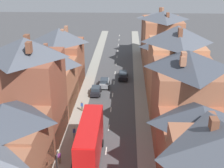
{
  "coord_description": "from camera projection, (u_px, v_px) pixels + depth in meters",
  "views": [
    {
      "loc": [
        2.44,
        -16.34,
        23.24
      ],
      "look_at": [
        -0.24,
        38.78,
        1.04
      ],
      "focal_mm": 50.0,
      "sensor_mm": 36.0,
      "label": 1
    }
  ],
  "objects": [
    {
      "name": "centre_line_dashes",
      "position": [
        113.0,
        95.0,
        57.28
      ],
      "size": [
        0.14,
        97.8,
        0.01
      ],
      "color": "silver",
      "rests_on": "ground"
    },
    {
      "name": "double_decker_bus_lead",
      "position": [
        90.0,
        142.0,
        37.47
      ],
      "size": [
        2.74,
        10.8,
        5.3
      ],
      "color": "red",
      "rests_on": "ground"
    },
    {
      "name": "pavement_right",
      "position": [
        140.0,
        91.0,
        58.88
      ],
      "size": [
        2.2,
        104.0,
        0.14
      ],
      "primitive_type": "cube",
      "color": "gray",
      "rests_on": "ground"
    },
    {
      "name": "terrace_row_left",
      "position": [
        20.0,
        116.0,
        37.11
      ],
      "size": [
        8.0,
        56.47,
        14.51
      ],
      "color": "brown",
      "rests_on": "ground"
    },
    {
      "name": "pavement_left",
      "position": [
        86.0,
        90.0,
        59.34
      ],
      "size": [
        2.2,
        104.0,
        0.14
      ],
      "primitive_type": "cube",
      "color": "gray",
      "rests_on": "ground"
    },
    {
      "name": "pedestrian_far_left",
      "position": [
        82.0,
        106.0,
        50.66
      ],
      "size": [
        0.36,
        0.22,
        1.61
      ],
      "color": "brown",
      "rests_on": "pavement_left"
    },
    {
      "name": "car_near_silver",
      "position": [
        96.0,
        90.0,
        57.19
      ],
      "size": [
        1.9,
        3.99,
        1.58
      ],
      "color": "black",
      "rests_on": "ground"
    },
    {
      "name": "car_parked_right_a",
      "position": [
        123.0,
        75.0,
        64.7
      ],
      "size": [
        1.9,
        4.35,
        1.67
      ],
      "color": "black",
      "rests_on": "ground"
    },
    {
      "name": "pedestrian_mid_left",
      "position": [
        59.0,
        157.0,
        37.6
      ],
      "size": [
        0.36,
        0.22,
        1.61
      ],
      "color": "brown",
      "rests_on": "pavement_left"
    },
    {
      "name": "pedestrian_mid_right",
      "position": [
        74.0,
        132.0,
        42.97
      ],
      "size": [
        0.36,
        0.22,
        1.61
      ],
      "color": "gray",
      "rests_on": "pavement_left"
    },
    {
      "name": "car_parked_left_a",
      "position": [
        104.0,
        83.0,
        60.72
      ],
      "size": [
        1.9,
        4.21,
        1.67
      ],
      "color": "gray",
      "rests_on": "ground"
    },
    {
      "name": "terrace_row_right",
      "position": [
        180.0,
        87.0,
        44.67
      ],
      "size": [
        8.0,
        77.92,
        13.94
      ],
      "color": "brown",
      "rests_on": "ground"
    }
  ]
}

